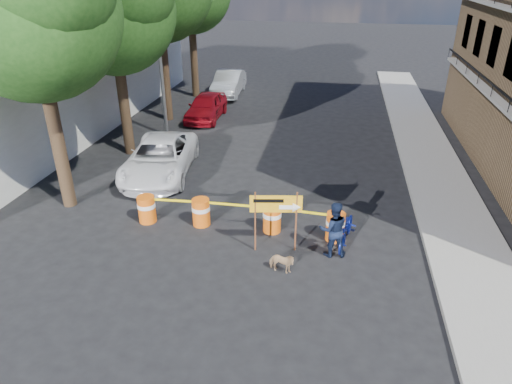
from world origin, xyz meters
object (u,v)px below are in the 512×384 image
at_px(detour_sign, 283,208).
at_px(pedestrian, 333,229).
at_px(bicycle, 348,217).
at_px(sedan_silver, 229,83).
at_px(barrel_far_left, 147,209).
at_px(suv_white, 160,158).
at_px(sedan_red, 206,106).
at_px(barrel_mid_right, 272,218).
at_px(barrel_far_right, 335,226).
at_px(dog, 281,263).
at_px(barrel_mid_left, 201,212).

distance_m(detour_sign, pedestrian, 1.54).
bearing_deg(bicycle, detour_sign, -147.94).
height_order(pedestrian, sedan_silver, pedestrian).
distance_m(barrel_far_left, suv_white, 3.73).
bearing_deg(pedestrian, barrel_far_left, -19.70).
bearing_deg(sedan_red, barrel_mid_right, -65.04).
xyz_separation_m(barrel_far_right, sedan_red, (-7.16, 11.06, 0.22)).
distance_m(barrel_far_left, dog, 5.06).
bearing_deg(dog, barrel_far_left, 77.46).
distance_m(dog, sedan_silver, 19.17).
bearing_deg(barrel_mid_left, barrel_far_left, -176.31).
xyz_separation_m(barrel_far_left, sedan_silver, (-1.13, 16.30, 0.28)).
bearing_deg(sedan_red, barrel_far_left, -84.73).
bearing_deg(barrel_mid_left, suv_white, 127.74).
height_order(dog, sedan_red, sedan_red).
distance_m(barrel_mid_right, sedan_silver, 17.00).
distance_m(barrel_mid_left, sedan_red, 11.31).
xyz_separation_m(barrel_mid_left, suv_white, (-2.70, 3.49, 0.24)).
height_order(barrel_mid_right, suv_white, suv_white).
distance_m(barrel_mid_left, sedan_silver, 16.45).
relative_size(barrel_mid_left, barrel_mid_right, 1.00).
bearing_deg(bicycle, sedan_red, 134.67).
xyz_separation_m(barrel_mid_right, sedan_silver, (-5.21, 16.18, 0.28)).
height_order(barrel_mid_right, pedestrian, pedestrian).
distance_m(bicycle, suv_white, 8.21).
relative_size(barrel_far_left, pedestrian, 0.53).
bearing_deg(sedan_silver, pedestrian, -69.65).
xyz_separation_m(barrel_far_right, dog, (-1.38, -1.95, -0.16)).
height_order(detour_sign, bicycle, detour_sign).
bearing_deg(dog, barrel_far_right, -24.82).
height_order(barrel_mid_right, dog, barrel_mid_right).
bearing_deg(suv_white, sedan_silver, 83.44).
height_order(barrel_mid_left, dog, barrel_mid_left).
bearing_deg(suv_white, sedan_red, 84.12).
bearing_deg(barrel_far_left, sedan_red, 95.84).
bearing_deg(sedan_red, suv_white, -88.93).
height_order(pedestrian, sedan_red, pedestrian).
relative_size(barrel_far_right, suv_white, 0.18).
relative_size(barrel_mid_right, sedan_silver, 0.20).
relative_size(barrel_far_left, sedan_silver, 0.20).
xyz_separation_m(barrel_mid_right, barrel_far_right, (1.95, -0.15, 0.00)).
distance_m(pedestrian, dog, 1.81).
xyz_separation_m(barrel_far_right, suv_white, (-6.95, 3.63, 0.24)).
bearing_deg(barrel_far_left, barrel_mid_left, 3.69).
bearing_deg(sedan_red, sedan_silver, 89.44).
bearing_deg(sedan_red, pedestrian, -59.75).
height_order(detour_sign, suv_white, detour_sign).
xyz_separation_m(barrel_far_left, barrel_far_right, (6.03, -0.02, 0.00)).
relative_size(barrel_far_right, pedestrian, 0.53).
height_order(dog, suv_white, suv_white).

